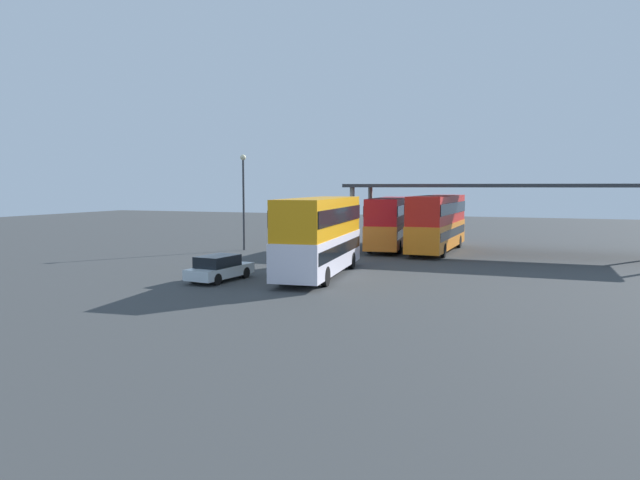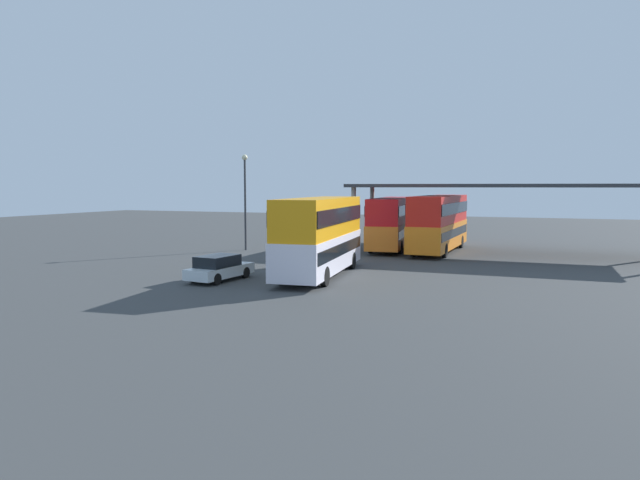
% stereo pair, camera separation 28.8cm
% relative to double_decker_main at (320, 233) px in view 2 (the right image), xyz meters
% --- Properties ---
extents(ground_plane, '(140.00, 140.00, 0.00)m').
position_rel_double_decker_main_xyz_m(ground_plane, '(-0.01, -2.80, -2.36)').
color(ground_plane, '#3B3E3F').
extents(double_decker_main, '(3.56, 10.52, 4.32)m').
position_rel_double_decker_main_xyz_m(double_decker_main, '(0.00, 0.00, 0.00)').
color(double_decker_main, white).
rests_on(double_decker_main, ground_plane).
extents(parked_hatchback, '(2.03, 4.24, 1.35)m').
position_rel_double_decker_main_xyz_m(parked_hatchback, '(-4.36, -3.44, -1.69)').
color(parked_hatchback, silver).
rests_on(parked_hatchback, ground_plane).
extents(double_decker_near_canopy, '(3.68, 11.78, 4.04)m').
position_rel_double_decker_main_xyz_m(double_decker_near_canopy, '(0.20, 15.29, -0.14)').
color(double_decker_near_canopy, orange).
rests_on(double_decker_near_canopy, ground_plane).
extents(double_decker_mid_row, '(2.76, 11.24, 4.25)m').
position_rel_double_decker_main_xyz_m(double_decker_mid_row, '(4.08, 14.20, -0.03)').
color(double_decker_mid_row, orange).
rests_on(double_decker_mid_row, ground_plane).
extents(depot_canopy, '(23.65, 6.69, 5.13)m').
position_rel_double_decker_main_xyz_m(depot_canopy, '(9.20, 14.60, 2.48)').
color(depot_canopy, '#33353A').
rests_on(depot_canopy, ground_plane).
extents(lamppost_tall, '(0.44, 0.44, 7.39)m').
position_rel_double_decker_main_xyz_m(lamppost_tall, '(-10.15, 9.95, 2.32)').
color(lamppost_tall, '#33353A').
rests_on(lamppost_tall, ground_plane).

